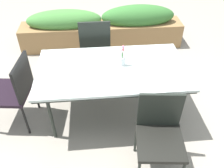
# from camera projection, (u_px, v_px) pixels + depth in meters

# --- Properties ---
(ground_plane) EXTENTS (12.00, 12.00, 0.00)m
(ground_plane) POSITION_uv_depth(u_px,v_px,m) (115.00, 108.00, 3.24)
(ground_plane) COLOR gray
(dining_table) EXTENTS (1.71, 0.94, 0.73)m
(dining_table) POSITION_uv_depth(u_px,v_px,m) (112.00, 71.00, 2.74)
(dining_table) COLOR silver
(dining_table) RESTS_ON ground
(chair_far_side) EXTENTS (0.44, 0.44, 1.00)m
(chair_far_side) POSITION_uv_depth(u_px,v_px,m) (95.00, 48.00, 3.39)
(chair_far_side) COLOR #281F2B
(chair_far_side) RESTS_ON ground
(chair_end_left) EXTENTS (0.53, 0.53, 0.90)m
(chair_end_left) POSITION_uv_depth(u_px,v_px,m) (14.00, 89.00, 2.76)
(chair_end_left) COLOR black
(chair_end_left) RESTS_ON ground
(chair_near_right) EXTENTS (0.50, 0.50, 0.86)m
(chair_near_right) POSITION_uv_depth(u_px,v_px,m) (160.00, 132.00, 2.30)
(chair_near_right) COLOR black
(chair_near_right) RESTS_ON ground
(flower_vase) EXTENTS (0.06, 0.06, 0.25)m
(flower_vase) POSITION_uv_depth(u_px,v_px,m) (122.00, 58.00, 2.69)
(flower_vase) COLOR silver
(flower_vase) RESTS_ON dining_table
(planter_box) EXTENTS (2.90, 0.47, 0.75)m
(planter_box) POSITION_uv_depth(u_px,v_px,m) (102.00, 28.00, 4.32)
(planter_box) COLOR olive
(planter_box) RESTS_ON ground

